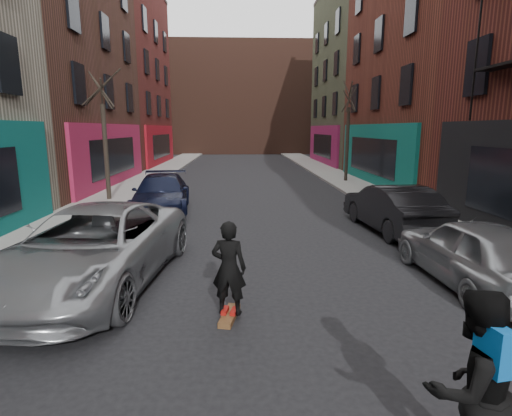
{
  "coord_description": "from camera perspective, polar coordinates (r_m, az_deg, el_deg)",
  "views": [
    {
      "loc": [
        -0.3,
        -0.04,
        3.26
      ],
      "look_at": [
        0.05,
        8.24,
        1.6
      ],
      "focal_mm": 28.0,
      "sensor_mm": 36.0,
      "label": 1
    }
  ],
  "objects": [
    {
      "name": "sidewalk_left",
      "position": [
        30.79,
        -13.57,
        5.05
      ],
      "size": [
        2.5,
        84.0,
        0.13
      ],
      "primitive_type": "cube",
      "color": "gray",
      "rests_on": "ground"
    },
    {
      "name": "building_far",
      "position": [
        56.16,
        -2.14,
        15.13
      ],
      "size": [
        40.0,
        10.0,
        14.0
      ],
      "primitive_type": "cube",
      "color": "#47281E",
      "rests_on": "ground"
    },
    {
      "name": "skateboard",
      "position": [
        7.23,
        -3.8,
        -15.08
      ],
      "size": [
        0.38,
        0.83,
        0.1
      ],
      "primitive_type": "cube",
      "rotation": [
        0.0,
        0.0,
        -0.21
      ],
      "color": "brown",
      "rests_on": "ground"
    },
    {
      "name": "parked_right_far",
      "position": [
        9.54,
        28.77,
        -5.48
      ],
      "size": [
        1.88,
        4.36,
        1.47
      ],
      "primitive_type": "imported",
      "rotation": [
        0.0,
        0.0,
        3.18
      ],
      "color": "gray",
      "rests_on": "ground"
    },
    {
      "name": "parked_left_far",
      "position": [
        9.04,
        -22.14,
        -5.19
      ],
      "size": [
        3.34,
        6.17,
        1.64
      ],
      "primitive_type": "imported",
      "rotation": [
        0.0,
        0.0,
        -0.11
      ],
      "color": "gray",
      "rests_on": "ground"
    },
    {
      "name": "parked_right_end",
      "position": [
        13.52,
        18.89,
        0.05
      ],
      "size": [
        2.02,
        4.73,
        1.52
      ],
      "primitive_type": "imported",
      "rotation": [
        0.0,
        0.0,
        3.23
      ],
      "color": "black",
      "rests_on": "ground"
    },
    {
      "name": "skateboarder",
      "position": [
        6.88,
        -3.9,
        -8.54
      ],
      "size": [
        0.67,
        0.51,
        1.65
      ],
      "primitive_type": "imported",
      "rotation": [
        0.0,
        0.0,
        2.93
      ],
      "color": "black",
      "rests_on": "skateboard"
    },
    {
      "name": "tree_right_far",
      "position": [
        24.9,
        13.02,
        11.66
      ],
      "size": [
        2.0,
        2.0,
        6.8
      ],
      "primitive_type": null,
      "color": "black",
      "rests_on": "sidewalk_right"
    },
    {
      "name": "tree_left_far",
      "position": [
        18.98,
        -20.9,
        10.96
      ],
      "size": [
        2.0,
        2.0,
        6.5
      ],
      "primitive_type": null,
      "color": "black",
      "rests_on": "sidewalk_left"
    },
    {
      "name": "pedestrian",
      "position": [
        4.39,
        28.36,
        -21.74
      ],
      "size": [
        1.04,
        0.88,
        1.9
      ],
      "rotation": [
        0.0,
        0.0,
        3.32
      ],
      "color": "black",
      "rests_on": "ground"
    },
    {
      "name": "sidewalk_right",
      "position": [
        30.91,
        9.91,
        5.22
      ],
      "size": [
        2.5,
        84.0,
        0.13
      ],
      "primitive_type": "cube",
      "color": "gray",
      "rests_on": "ground"
    },
    {
      "name": "parked_left_end",
      "position": [
        16.03,
        -13.35,
        1.96
      ],
      "size": [
        2.55,
        5.26,
        1.48
      ],
      "primitive_type": "imported",
      "rotation": [
        0.0,
        0.0,
        0.1
      ],
      "color": "black",
      "rests_on": "ground"
    }
  ]
}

